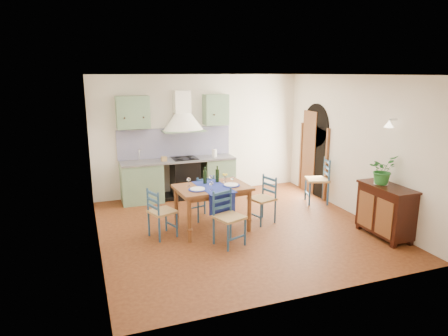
{
  "coord_description": "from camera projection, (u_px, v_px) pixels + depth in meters",
  "views": [
    {
      "loc": [
        -2.66,
        -6.5,
        2.84
      ],
      "look_at": [
        -0.18,
        0.3,
        1.1
      ],
      "focal_mm": 32.0,
      "sensor_mm": 36.0,
      "label": 1
    }
  ],
  "objects": [
    {
      "name": "ceiling",
      "position": [
        240.0,
        75.0,
        6.84
      ],
      "size": [
        5.0,
        5.0,
        0.01
      ],
      "primitive_type": "cube",
      "color": "silver",
      "rests_on": "back_wall"
    },
    {
      "name": "dining_table",
      "position": [
        213.0,
        191.0,
        7.24
      ],
      "size": [
        1.37,
        1.05,
        1.15
      ],
      "color": "brown",
      "rests_on": "ground"
    },
    {
      "name": "sideboard",
      "position": [
        385.0,
        209.0,
        6.98
      ],
      "size": [
        0.5,
        1.05,
        0.94
      ],
      "color": "black",
      "rests_on": "ground"
    },
    {
      "name": "right_wall",
      "position": [
        346.0,
        147.0,
        8.27
      ],
      "size": [
        0.26,
        5.0,
        2.8
      ],
      "color": "silver",
      "rests_on": "ground"
    },
    {
      "name": "left_wall",
      "position": [
        94.0,
        166.0,
        6.33
      ],
      "size": [
        0.04,
        5.0,
        2.8
      ],
      "primitive_type": "cube",
      "color": "silver",
      "rests_on": "ground"
    },
    {
      "name": "chair_far",
      "position": [
        202.0,
        196.0,
        7.85
      ],
      "size": [
        0.5,
        0.5,
        0.9
      ],
      "color": "navy",
      "rests_on": "ground"
    },
    {
      "name": "chair_spare",
      "position": [
        319.0,
        180.0,
        8.84
      ],
      "size": [
        0.6,
        0.6,
        1.01
      ],
      "color": "navy",
      "rests_on": "ground"
    },
    {
      "name": "chair_right",
      "position": [
        263.0,
        199.0,
        7.68
      ],
      "size": [
        0.52,
        0.52,
        0.91
      ],
      "color": "navy",
      "rests_on": "ground"
    },
    {
      "name": "chair_left",
      "position": [
        161.0,
        212.0,
        6.97
      ],
      "size": [
        0.53,
        0.53,
        0.89
      ],
      "color": "navy",
      "rests_on": "ground"
    },
    {
      "name": "chair_near",
      "position": [
        228.0,
        217.0,
        6.67
      ],
      "size": [
        0.56,
        0.56,
        0.93
      ],
      "color": "navy",
      "rests_on": "ground"
    },
    {
      "name": "potted_plant",
      "position": [
        382.0,
        170.0,
        6.93
      ],
      "size": [
        0.56,
        0.53,
        0.51
      ],
      "primitive_type": "imported",
      "rotation": [
        0.0,
        0.0,
        0.33
      ],
      "color": "#266E2B",
      "rests_on": "sideboard"
    },
    {
      "name": "floor",
      "position": [
        239.0,
        228.0,
        7.49
      ],
      "size": [
        5.0,
        5.0,
        0.0
      ],
      "primitive_type": "plane",
      "color": "#47200F",
      "rests_on": "ground"
    },
    {
      "name": "back_wall",
      "position": [
        183.0,
        152.0,
        9.18
      ],
      "size": [
        5.0,
        0.96,
        2.8
      ],
      "color": "silver",
      "rests_on": "ground"
    }
  ]
}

